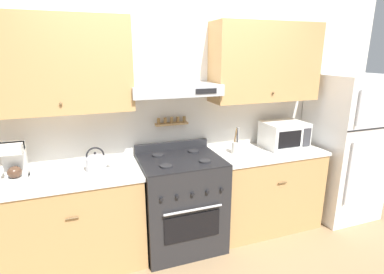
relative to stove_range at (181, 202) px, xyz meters
The scene contains 10 objects.
ground_plane 0.55m from the stove_range, 90.00° to the right, with size 16.00×16.00×0.00m, color #937551.
wall_back 1.05m from the stove_range, 90.83° to the left, with size 5.20×0.46×2.55m.
counter_left 1.00m from the stove_range, behind, with size 1.21×0.63×0.90m.
counter_right 0.99m from the stove_range, ahead, with size 1.20×0.63×0.90m.
stove_range is the anchor object (origin of this frame).
refrigerator 2.06m from the stove_range, ahead, with size 0.73×0.72×1.69m.
tea_kettle 0.93m from the stove_range, behind, with size 0.23×0.18×0.22m.
coffee_maker 1.53m from the stove_range, behind, with size 0.17×0.21×0.31m.
microwave 1.36m from the stove_range, ahead, with size 0.46×0.36×0.28m.
utensil_crock 0.81m from the stove_range, ahead, with size 0.10×0.10×0.28m.
Camera 1 is at (-0.82, -2.31, 1.92)m, focal length 28.00 mm.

